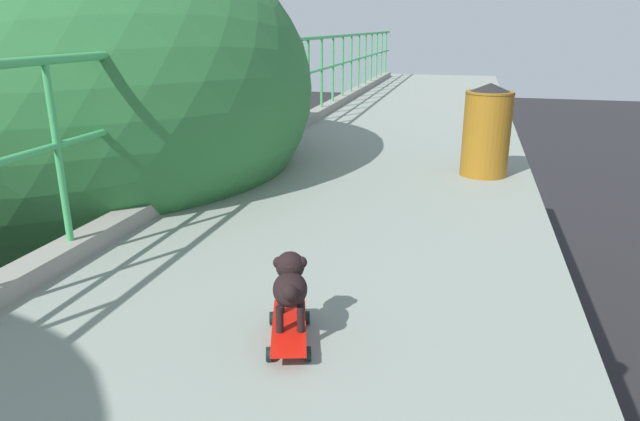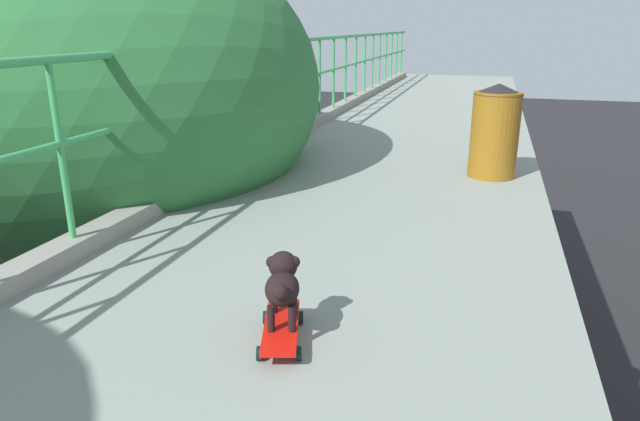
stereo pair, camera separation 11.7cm
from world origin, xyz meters
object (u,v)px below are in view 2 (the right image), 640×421
Objects in this scene: small_dog at (282,282)px; city_bus at (232,147)px; litter_bin at (495,130)px; toy_skateboard at (281,327)px.

city_bus is at bearing 116.05° from small_dog.
small_dog is 3.60m from litter_bin.
litter_bin is at bearing -57.17° from city_bus.
city_bus is 30.75× the size of small_dog.
litter_bin reaches higher than small_dog.
toy_skateboard is at bearing -80.94° from small_dog.
toy_skateboard is 3.67m from litter_bin.
toy_skateboard is 0.22m from small_dog.
toy_skateboard is at bearing -104.81° from litter_bin.
small_dog is (-0.01, 0.05, 0.21)m from toy_skateboard.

